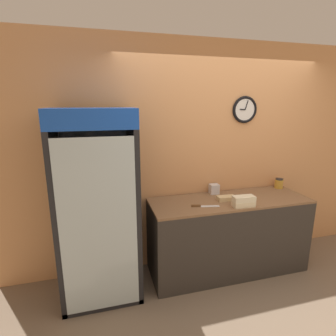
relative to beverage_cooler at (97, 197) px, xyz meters
name	(u,v)px	position (x,y,z in m)	size (l,w,h in m)	color
ground_plane	(269,322)	(1.48, -0.89, -1.07)	(14.00, 14.00, 0.00)	#7A6651
wall_back	(218,156)	(1.48, 0.32, 0.29)	(5.20, 0.09, 2.70)	tan
prep_counter	(228,235)	(1.48, -0.03, -0.61)	(1.87, 0.62, 0.90)	#332D28
beverage_cooler	(97,197)	(0.00, 0.00, 0.00)	(0.78, 0.65, 1.95)	black
sandwich_stack_bottom	(243,204)	(1.52, -0.26, -0.13)	(0.24, 0.12, 0.06)	beige
sandwich_stack_middle	(244,199)	(1.52, -0.26, -0.07)	(0.24, 0.12, 0.06)	beige
sandwich_flat_left	(226,198)	(1.43, -0.05, -0.14)	(0.21, 0.11, 0.05)	tan
chefs_knife	(201,206)	(1.08, -0.15, -0.15)	(0.31, 0.10, 0.02)	silver
condiment_jar	(279,183)	(2.30, 0.18, -0.10)	(0.11, 0.11, 0.13)	gold
napkin_dispenser	(214,189)	(1.39, 0.20, -0.10)	(0.11, 0.09, 0.12)	silver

